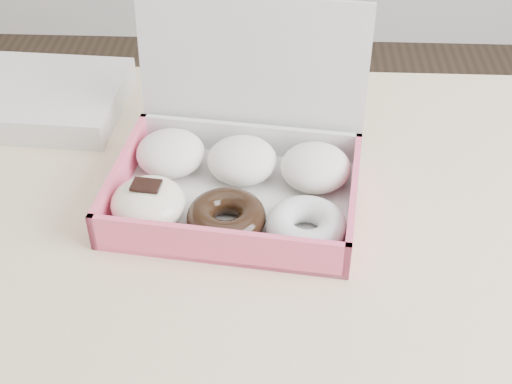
{
  "coord_description": "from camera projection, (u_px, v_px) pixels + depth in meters",
  "views": [
    {
      "loc": [
        -0.04,
        -0.67,
        1.35
      ],
      "look_at": [
        -0.07,
        0.01,
        0.79
      ],
      "focal_mm": 50.0,
      "sensor_mm": 36.0,
      "label": 1
    }
  ],
  "objects": [
    {
      "name": "newspapers",
      "position": [
        38.0,
        98.0,
        1.1
      ],
      "size": [
        0.27,
        0.22,
        0.04
      ],
      "primitive_type": "cube",
      "rotation": [
        0.0,
        0.0,
        -0.06
      ],
      "color": "silver",
      "rests_on": "table"
    },
    {
      "name": "donut_box",
      "position": [
        235.0,
        173.0,
        0.92
      ],
      "size": [
        0.34,
        0.29,
        0.23
      ],
      "rotation": [
        0.0,
        0.0,
        -0.12
      ],
      "color": "silver",
      "rests_on": "table"
    },
    {
      "name": "table",
      "position": [
        309.0,
        272.0,
        0.95
      ],
      "size": [
        1.2,
        0.8,
        0.75
      ],
      "color": "#D3B18A",
      "rests_on": "ground"
    }
  ]
}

